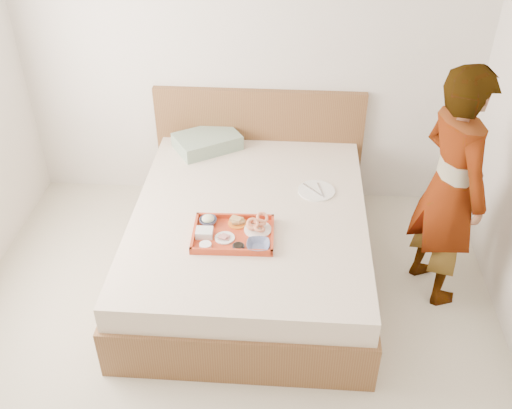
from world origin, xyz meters
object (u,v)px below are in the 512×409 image
object	(u,v)px
bed	(250,241)
tray	(233,234)
person	(450,188)
dinner_plate	(316,191)

from	to	relation	value
bed	tray	distance (m)	0.42
bed	person	size ratio (longest dim) A/B	1.23
bed	dinner_plate	world-z (taller)	dinner_plate
dinner_plate	person	size ratio (longest dim) A/B	0.16
tray	dinner_plate	bearing A→B (deg)	44.02
bed	person	distance (m)	1.37
dinner_plate	person	xyz separation A→B (m)	(0.81, -0.32, 0.28)
tray	dinner_plate	world-z (taller)	tray
bed	tray	bearing A→B (deg)	-105.38
bed	dinner_plate	bearing A→B (deg)	29.16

